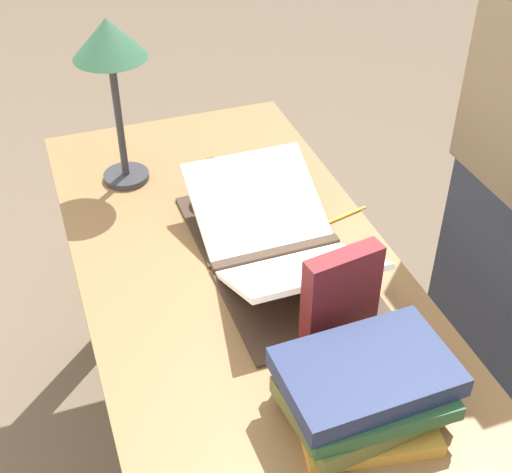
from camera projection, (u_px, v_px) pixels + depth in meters
reading_desk at (244, 311)px, 1.58m from camera, size 1.44×0.67×0.77m
open_book at (277, 244)px, 1.53m from camera, size 0.57×0.31×0.13m
book_stack_tall at (364, 389)px, 1.18m from camera, size 0.25×0.29×0.13m
book_standing_upright at (340, 302)px, 1.28m from camera, size 0.06×0.15×0.22m
reading_lamp at (110, 52)px, 1.59m from camera, size 0.17×0.17×0.42m
coffee_mug at (216, 182)px, 1.71m from camera, size 0.12×0.09×0.09m
pencil at (338, 219)px, 1.66m from camera, size 0.05×0.16×0.01m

